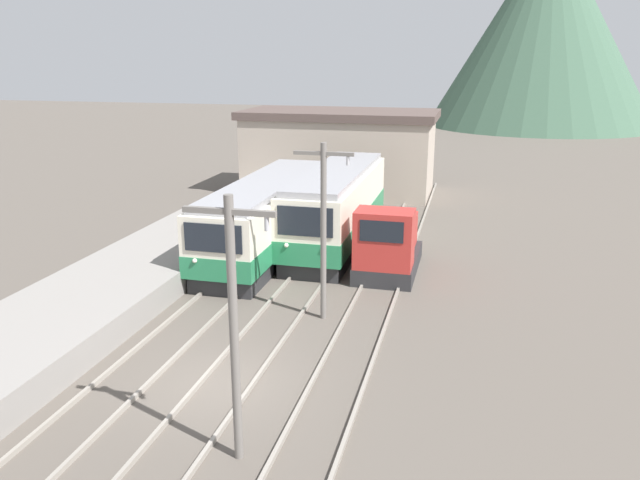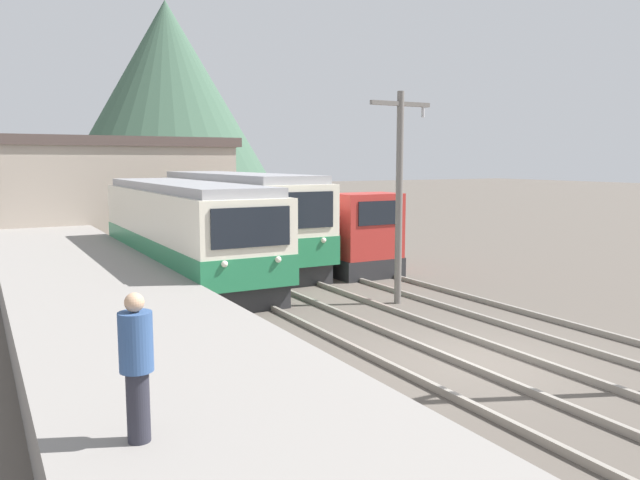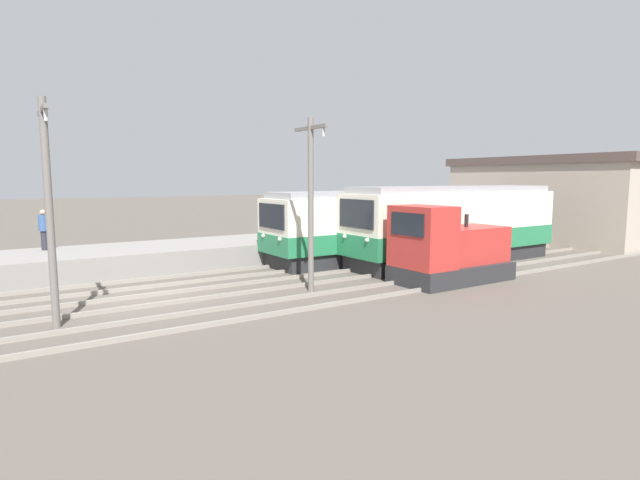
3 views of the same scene
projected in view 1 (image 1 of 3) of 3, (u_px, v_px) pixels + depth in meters
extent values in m
plane|color=#564F47|center=(220.00, 384.00, 17.29)|extent=(200.00, 200.00, 0.00)
cube|color=gray|center=(24.00, 344.00, 18.60)|extent=(4.50, 54.00, 0.97)
cube|color=gray|center=(113.00, 368.00, 18.04)|extent=(0.10, 60.00, 0.14)
cube|color=gray|center=(158.00, 374.00, 17.71)|extent=(0.10, 60.00, 0.14)
cube|color=gray|center=(203.00, 380.00, 17.39)|extent=(0.10, 60.00, 0.14)
cube|color=gray|center=(251.00, 386.00, 17.06)|extent=(0.10, 60.00, 0.14)
cube|color=gray|center=(306.00, 393.00, 16.70)|extent=(0.10, 60.00, 0.14)
cube|color=gray|center=(359.00, 400.00, 16.37)|extent=(0.10, 60.00, 0.14)
cube|color=#28282B|center=(268.00, 245.00, 28.90)|extent=(2.58, 11.69, 0.70)
cube|color=silver|center=(267.00, 212.00, 28.46)|extent=(2.80, 12.18, 2.42)
cube|color=#267A4C|center=(267.00, 228.00, 28.68)|extent=(2.84, 12.22, 0.87)
cube|color=black|center=(213.00, 238.00, 22.63)|extent=(2.24, 0.06, 1.07)
sphere|color=silver|center=(195.00, 261.00, 23.06)|extent=(0.18, 0.18, 0.18)
sphere|color=silver|center=(234.00, 264.00, 22.70)|extent=(0.18, 0.18, 0.18)
cube|color=#939399|center=(266.00, 183.00, 28.08)|extent=(2.46, 11.69, 0.28)
cube|color=#28282B|center=(337.00, 236.00, 30.26)|extent=(2.58, 11.09, 0.70)
cube|color=silver|center=(337.00, 203.00, 29.78)|extent=(2.80, 11.56, 2.67)
cube|color=#267A4C|center=(337.00, 220.00, 30.02)|extent=(2.84, 11.60, 0.96)
cube|color=black|center=(305.00, 222.00, 24.22)|extent=(2.24, 0.06, 1.17)
sphere|color=silver|center=(286.00, 245.00, 24.68)|extent=(0.18, 0.18, 0.18)
sphere|color=silver|center=(324.00, 248.00, 24.32)|extent=(0.18, 0.18, 0.18)
cube|color=#939399|center=(337.00, 172.00, 29.36)|extent=(2.46, 11.09, 0.28)
cube|color=#28282B|center=(389.00, 262.00, 26.43)|extent=(2.40, 4.76, 0.70)
cube|color=#B22D28|center=(384.00, 239.00, 24.50)|extent=(2.28, 1.52, 2.30)
cube|color=black|center=(382.00, 232.00, 23.63)|extent=(1.68, 0.04, 0.83)
cube|color=#B22D28|center=(392.00, 234.00, 26.84)|extent=(1.92, 3.14, 1.40)
cylinder|color=black|center=(393.00, 212.00, 26.58)|extent=(0.16, 0.16, 0.50)
cylinder|color=slate|center=(234.00, 334.00, 13.29)|extent=(0.20, 0.20, 6.08)
cube|color=slate|center=(229.00, 212.00, 12.53)|extent=(2.00, 0.12, 0.12)
cylinder|color=#B2B2B7|center=(267.00, 224.00, 12.40)|extent=(0.10, 0.10, 0.30)
cylinder|color=slate|center=(323.00, 234.00, 20.83)|extent=(0.20, 0.20, 6.08)
cube|color=slate|center=(324.00, 153.00, 20.07)|extent=(2.00, 0.12, 0.12)
cylinder|color=#B2B2B7|center=(348.00, 161.00, 19.94)|extent=(0.10, 0.10, 0.30)
cube|color=#AD9E8E|center=(340.00, 155.00, 41.33)|extent=(12.00, 6.00, 4.89)
cube|color=#51423D|center=(340.00, 114.00, 40.57)|extent=(12.60, 6.30, 0.50)
cone|color=#3D5B47|center=(546.00, 27.00, 78.93)|extent=(28.58, 28.58, 24.79)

